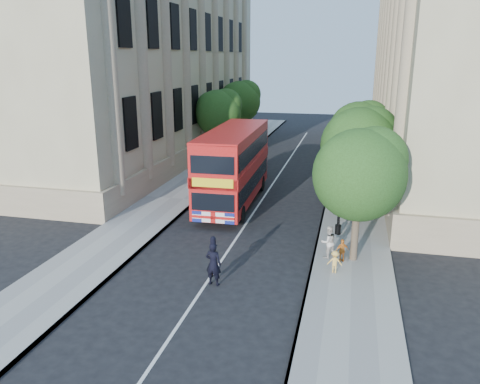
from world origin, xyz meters
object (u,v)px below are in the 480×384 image
Objects in this scene: lamp_post at (340,189)px; police_constable at (213,264)px; double_decker_bus at (234,164)px; woman_pedestrian at (328,242)px; box_van at (245,164)px.

lamp_post is 8.25m from police_constable.
lamp_post is 0.51× the size of double_decker_bus.
lamp_post is 3.44× the size of woman_pedestrian.
lamp_post reaches higher than woman_pedestrian.
lamp_post reaches higher than box_van.
box_van reaches higher than woman_pedestrian.
woman_pedestrian is at bearing -57.69° from box_van.
double_decker_bus is at bearing -72.07° from police_constable.
police_constable is (1.88, -10.71, -1.63)m from double_decker_bus.
box_van is at bearing 94.11° from double_decker_bus.
lamp_post is at bearing -124.69° from woman_pedestrian.
police_constable is at bearing -125.29° from lamp_post.
woman_pedestrian is at bearing -132.91° from police_constable.
police_constable is at bearing -77.26° from box_van.
box_van is 2.60× the size of police_constable.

